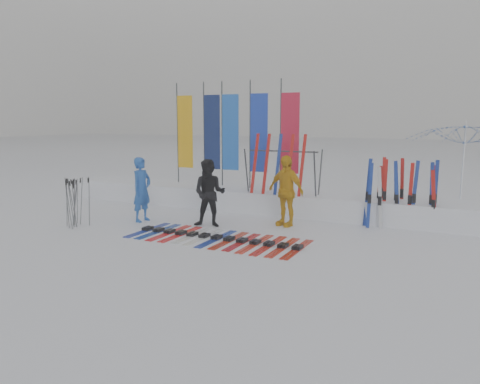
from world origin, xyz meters
The scene contains 11 objects.
ground centered at (0.00, 0.00, 0.00)m, with size 120.00×120.00×0.00m, color white.
snow_bank centered at (0.00, 4.60, 0.30)m, with size 14.00×1.60×0.60m, color white.
person_blue centered at (-2.73, 1.76, 0.84)m, with size 0.61×0.40×1.68m, color #1D51AE.
person_black centered at (-0.84, 2.00, 0.84)m, with size 0.82×0.64×1.68m, color black.
person_yellow centered at (0.81, 2.94, 0.89)m, with size 1.04×0.43×1.77m, color #E0A20E.
tent_canopy centered at (4.76, 5.34, 1.32)m, with size 2.87×2.92×2.63m, color white.
ski_row centered at (-0.07, 0.98, 0.03)m, with size 3.97×1.69×0.07m.
pole_cluster centered at (-3.90, 0.55, 0.60)m, with size 0.54×0.60×1.24m.
feather_flags centered at (-1.66, 4.87, 2.24)m, with size 4.19×0.13×3.20m.
ski_rack centered at (0.24, 4.20, 1.38)m, with size 2.04×0.80×1.23m.
upright_skis centered at (3.34, 4.18, 0.81)m, with size 1.72×1.15×1.70m.
Camera 1 is at (4.90, -7.90, 2.65)m, focal length 35.00 mm.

